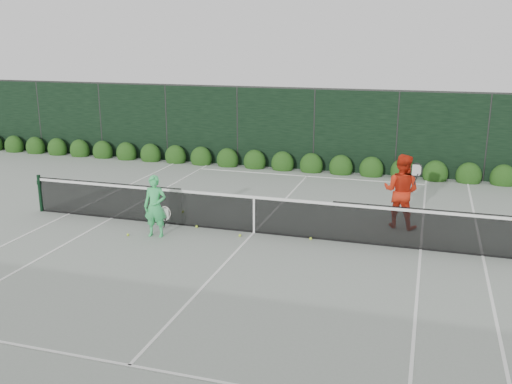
% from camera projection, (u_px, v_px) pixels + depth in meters
% --- Properties ---
extents(ground, '(80.00, 80.00, 0.00)m').
position_uv_depth(ground, '(254.00, 233.00, 14.58)').
color(ground, gray).
rests_on(ground, ground).
extents(tennis_net, '(12.90, 0.10, 1.07)m').
position_uv_depth(tennis_net, '(253.00, 213.00, 14.45)').
color(tennis_net, black).
rests_on(tennis_net, ground).
extents(player_woman, '(0.65, 0.44, 1.56)m').
position_uv_depth(player_woman, '(155.00, 206.00, 14.15)').
color(player_woman, '#3CCF6B').
rests_on(player_woman, ground).
extents(player_man, '(1.10, 0.95, 1.95)m').
position_uv_depth(player_man, '(401.00, 191.00, 14.79)').
color(player_man, red).
rests_on(player_man, ground).
extents(court_lines, '(11.03, 23.83, 0.01)m').
position_uv_depth(court_lines, '(254.00, 232.00, 14.58)').
color(court_lines, white).
rests_on(court_lines, ground).
extents(windscreen_fence, '(32.00, 21.07, 3.06)m').
position_uv_depth(windscreen_fence, '(215.00, 205.00, 11.68)').
color(windscreen_fence, black).
rests_on(windscreen_fence, ground).
extents(hedge_row, '(31.66, 0.65, 0.94)m').
position_uv_depth(hedge_row, '(311.00, 166.00, 21.11)').
color(hedge_row, '#16340E').
rests_on(hedge_row, ground).
extents(tennis_balls, '(4.53, 2.27, 0.07)m').
position_uv_depth(tennis_balls, '(210.00, 229.00, 14.77)').
color(tennis_balls, '#BEE532').
rests_on(tennis_balls, ground).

